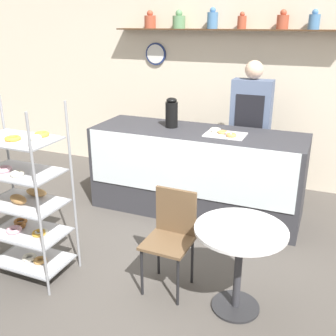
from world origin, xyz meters
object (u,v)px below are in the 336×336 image
(cafe_table, at_px, (239,249))
(donut_tray_counter, at_px, (224,133))
(cafe_chair, at_px, (172,230))
(coffee_carafe, at_px, (172,113))
(person_worker, at_px, (250,127))
(pastry_rack, at_px, (25,201))

(cafe_table, bearing_deg, donut_tray_counter, 109.90)
(cafe_chair, relative_size, donut_tray_counter, 1.97)
(cafe_chair, height_order, coffee_carafe, coffee_carafe)
(cafe_table, height_order, donut_tray_counter, donut_tray_counter)
(cafe_table, bearing_deg, coffee_carafe, 127.23)
(person_worker, distance_m, cafe_chair, 2.08)
(cafe_table, distance_m, coffee_carafe, 2.09)
(cafe_table, distance_m, donut_tray_counter, 1.66)
(cafe_chair, height_order, donut_tray_counter, donut_tray_counter)
(donut_tray_counter, bearing_deg, pastry_rack, -126.85)
(coffee_carafe, bearing_deg, cafe_table, -52.77)
(person_worker, xyz_separation_m, coffee_carafe, (-0.82, -0.53, 0.21))
(person_worker, bearing_deg, donut_tray_counter, -103.98)
(pastry_rack, relative_size, donut_tray_counter, 3.59)
(coffee_carafe, bearing_deg, cafe_chair, -67.75)
(cafe_chair, distance_m, donut_tray_counter, 1.48)
(person_worker, height_order, coffee_carafe, person_worker)
(coffee_carafe, bearing_deg, donut_tray_counter, -7.97)
(pastry_rack, height_order, donut_tray_counter, pastry_rack)
(pastry_rack, relative_size, person_worker, 0.90)
(pastry_rack, bearing_deg, person_worker, 58.36)
(person_worker, relative_size, donut_tray_counter, 4.00)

